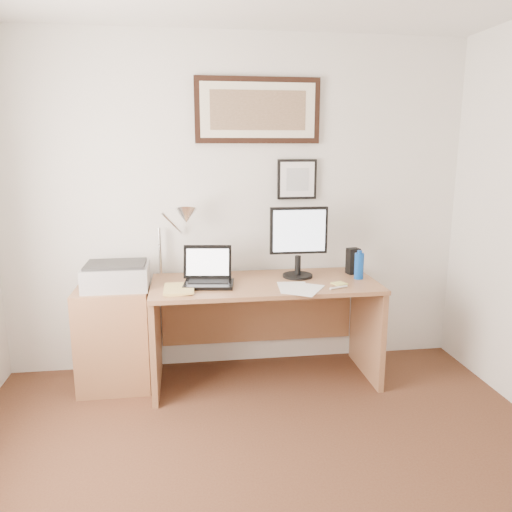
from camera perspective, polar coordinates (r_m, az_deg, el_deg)
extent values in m
cube|color=white|center=(3.80, -2.10, 5.70)|extent=(3.50, 0.02, 2.50)
cube|color=brown|center=(3.72, -15.87, -9.00)|extent=(0.50, 0.40, 0.73)
cylinder|color=#0C43A7|center=(3.70, 11.70, -1.12)|extent=(0.07, 0.07, 0.19)
cylinder|color=#0C43A7|center=(3.67, 11.77, 0.48)|extent=(0.03, 0.03, 0.02)
cube|color=black|center=(3.83, 11.02, -0.57)|extent=(0.10, 0.09, 0.20)
cube|color=white|center=(3.43, 4.30, -3.60)|extent=(0.22, 0.30, 0.00)
cube|color=white|center=(3.38, 5.48, -3.81)|extent=(0.34, 0.37, 0.00)
cube|color=#E5E16C|center=(3.53, 9.50, -3.14)|extent=(0.11, 0.11, 0.01)
cylinder|color=white|center=(3.44, 9.43, -3.56)|extent=(0.14, 0.06, 0.02)
imported|color=#DABE66|center=(3.38, -10.50, -3.81)|extent=(0.20, 0.27, 0.02)
cube|color=brown|center=(3.56, 0.99, -3.21)|extent=(1.60, 0.70, 0.03)
cube|color=brown|center=(3.65, -11.39, -9.30)|extent=(0.04, 0.65, 0.72)
cube|color=brown|center=(3.87, 12.57, -8.05)|extent=(0.04, 0.65, 0.72)
cube|color=brown|center=(3.95, 0.22, -5.91)|extent=(1.50, 0.03, 0.55)
cube|color=black|center=(3.47, -5.42, -3.23)|extent=(0.37, 0.28, 0.02)
cube|color=black|center=(3.49, -5.45, -2.87)|extent=(0.29, 0.17, 0.00)
cube|color=black|center=(3.57, -5.56, -0.67)|extent=(0.35, 0.12, 0.23)
cube|color=white|center=(3.56, -5.56, -0.70)|extent=(0.30, 0.09, 0.18)
cylinder|color=black|center=(3.70, 4.77, -2.25)|extent=(0.22, 0.22, 0.02)
cylinder|color=black|center=(3.68, 4.80, -1.04)|extent=(0.04, 0.04, 0.14)
cube|color=black|center=(3.62, 4.90, 2.93)|extent=(0.42, 0.04, 0.34)
cube|color=silver|center=(3.60, 4.98, 2.87)|extent=(0.38, 0.01, 0.30)
cube|color=#A6A6A8|center=(3.59, -15.66, -2.31)|extent=(0.44, 0.34, 0.16)
cube|color=#2D2D2D|center=(3.57, -15.74, -0.91)|extent=(0.40, 0.30, 0.02)
cylinder|color=silver|center=(3.76, -10.92, 0.47)|extent=(0.02, 0.02, 0.36)
cylinder|color=silver|center=(3.66, -9.53, 3.69)|extent=(0.15, 0.23, 0.19)
cone|color=silver|center=(3.59, -7.99, 4.55)|extent=(0.16, 0.18, 0.15)
cube|color=black|center=(3.78, 0.21, 16.31)|extent=(0.92, 0.03, 0.47)
cube|color=#EEE4C7|center=(3.76, 0.25, 16.32)|extent=(0.84, 0.01, 0.39)
cube|color=brown|center=(3.76, 0.26, 16.33)|extent=(0.70, 0.00, 0.28)
cube|color=black|center=(3.83, 4.70, 8.73)|extent=(0.30, 0.02, 0.30)
cube|color=white|center=(3.82, 4.75, 8.71)|extent=(0.26, 0.00, 0.26)
cube|color=#B1B5BB|center=(3.81, 4.76, 8.71)|extent=(0.17, 0.00, 0.17)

